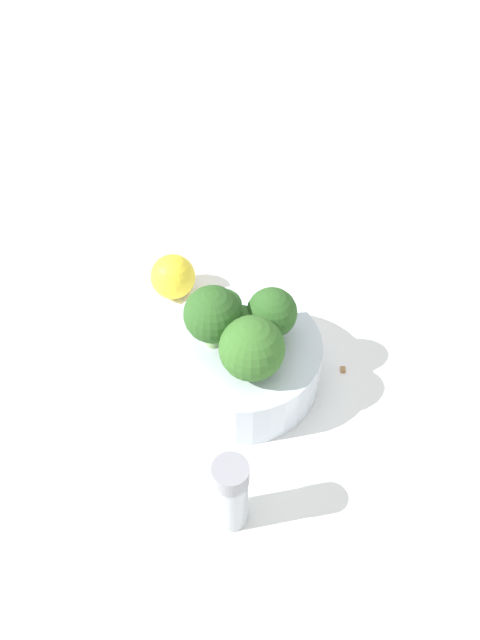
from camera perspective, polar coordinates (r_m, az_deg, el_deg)
ground_plane at (r=0.64m, az=0.00°, el=-5.34°), size 3.00×3.00×0.00m
bowl at (r=0.62m, az=0.00°, el=-3.81°), size 0.16×0.16×0.05m
broccoli_floret_0 at (r=0.58m, az=2.92°, el=0.62°), size 0.05×0.05×0.06m
broccoli_floret_1 at (r=0.58m, az=-0.16°, el=-0.33°), size 0.03×0.03×0.04m
broccoli_floret_2 at (r=0.55m, az=1.10°, el=-2.64°), size 0.06×0.06×0.06m
broccoli_floret_3 at (r=0.57m, az=-2.54°, el=0.23°), size 0.05×0.05×0.07m
broccoli_floret_4 at (r=0.59m, az=-1.35°, el=1.08°), size 0.03×0.03×0.05m
pepper_shaker at (r=0.52m, az=-0.56°, el=-15.58°), size 0.03×0.03×0.08m
lemon_wedge at (r=0.71m, az=-6.15°, el=3.97°), size 0.05×0.05×0.05m
almond_crumb_0 at (r=0.71m, az=4.75°, el=1.56°), size 0.01×0.01×0.01m
almond_crumb_1 at (r=0.65m, az=9.41°, el=-4.41°), size 0.01×0.00×0.01m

